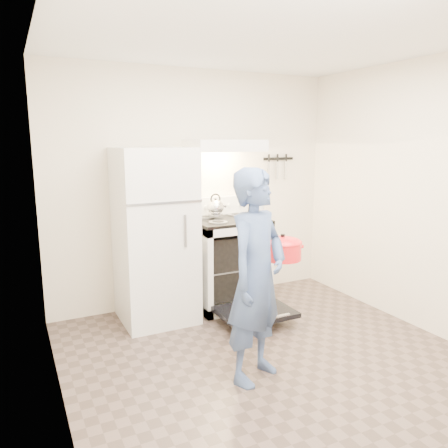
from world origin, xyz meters
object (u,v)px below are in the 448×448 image
Objects in this scene: refrigerator at (155,236)px; dutch_oven at (282,251)px; stove_body at (228,263)px; person at (257,277)px; tea_kettle at (216,206)px.

dutch_oven is (0.71, -1.15, 0.04)m from refrigerator.
person reaches higher than stove_body.
refrigerator is at bearing -178.23° from stove_body.
refrigerator reaches higher than stove_body.
dutch_oven is (0.01, -1.25, -0.20)m from tea_kettle.
stove_body is 2.44× the size of dutch_oven.
stove_body is at bearing 44.23° from person.
tea_kettle is at bearing 90.52° from dutch_oven.
refrigerator is 1.35m from dutch_oven.
stove_body is 1.53m from person.
person reaches higher than dutch_oven.
dutch_oven is at bearing 5.27° from person.
refrigerator is at bearing 76.26° from person.
stove_body is 3.50× the size of tea_kettle.
refrigerator reaches higher than person.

